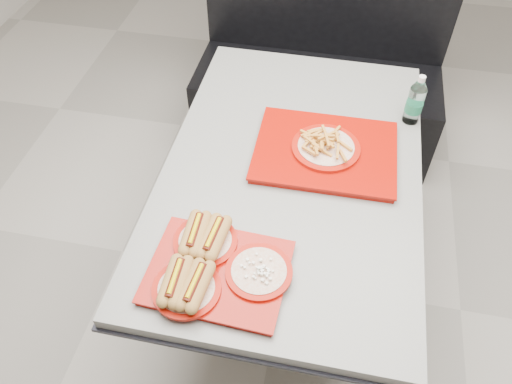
% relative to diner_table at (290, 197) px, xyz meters
% --- Properties ---
extents(ground, '(6.00, 6.00, 0.00)m').
position_rel_diner_table_xyz_m(ground, '(0.00, 0.00, -0.58)').
color(ground, '#A19A90').
rests_on(ground, ground).
extents(diner_table, '(0.92, 1.42, 0.75)m').
position_rel_diner_table_xyz_m(diner_table, '(0.00, 0.00, 0.00)').
color(diner_table, black).
rests_on(diner_table, ground).
extents(booth_bench, '(1.30, 0.57, 1.35)m').
position_rel_diner_table_xyz_m(booth_bench, '(0.00, 1.09, -0.18)').
color(booth_bench, black).
rests_on(booth_bench, ground).
extents(tray_near, '(0.43, 0.37, 0.09)m').
position_rel_diner_table_xyz_m(tray_near, '(-0.16, -0.48, 0.20)').
color(tray_near, '#970C04').
rests_on(tray_near, diner_table).
extents(tray_far, '(0.51, 0.40, 0.10)m').
position_rel_diner_table_xyz_m(tray_far, '(0.11, 0.08, 0.19)').
color(tray_far, '#970C04').
rests_on(tray_far, diner_table).
extents(water_bottle, '(0.06, 0.06, 0.20)m').
position_rel_diner_table_xyz_m(water_bottle, '(0.41, 0.34, 0.25)').
color(water_bottle, silver).
rests_on(water_bottle, diner_table).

